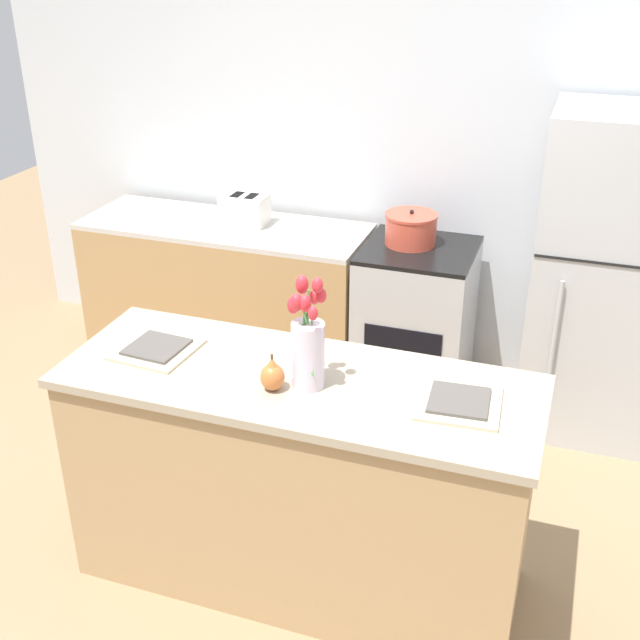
% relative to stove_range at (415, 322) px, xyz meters
% --- Properties ---
extents(ground_plane, '(10.00, 10.00, 0.00)m').
position_rel_stove_range_xyz_m(ground_plane, '(-0.10, -1.60, -0.44)').
color(ground_plane, '#997A56').
extents(back_wall, '(5.20, 0.08, 2.70)m').
position_rel_stove_range_xyz_m(back_wall, '(-0.10, 0.40, 0.91)').
color(back_wall, silver).
rests_on(back_wall, ground_plane).
extents(kitchen_island, '(1.80, 0.66, 0.95)m').
position_rel_stove_range_xyz_m(kitchen_island, '(-0.10, -1.60, 0.03)').
color(kitchen_island, tan).
rests_on(kitchen_island, ground_plane).
extents(back_counter, '(1.68, 0.60, 0.89)m').
position_rel_stove_range_xyz_m(back_counter, '(-1.16, 0.00, 0.00)').
color(back_counter, tan).
rests_on(back_counter, ground_plane).
extents(stove_range, '(0.60, 0.61, 0.89)m').
position_rel_stove_range_xyz_m(stove_range, '(0.00, 0.00, 0.00)').
color(stove_range, '#B2B5B7').
rests_on(stove_range, ground_plane).
extents(refrigerator, '(0.68, 0.67, 1.69)m').
position_rel_stove_range_xyz_m(refrigerator, '(0.95, 0.00, 0.40)').
color(refrigerator, '#B7BABC').
rests_on(refrigerator, ground_plane).
extents(flower_vase, '(0.14, 0.16, 0.43)m').
position_rel_stove_range_xyz_m(flower_vase, '(-0.05, -1.64, 0.68)').
color(flower_vase, silver).
rests_on(flower_vase, kitchen_island).
extents(pear_figurine, '(0.09, 0.09, 0.14)m').
position_rel_stove_range_xyz_m(pear_figurine, '(-0.16, -1.71, 0.57)').
color(pear_figurine, '#C66B33').
rests_on(pear_figurine, kitchen_island).
extents(plate_setting_left, '(0.31, 0.31, 0.02)m').
position_rel_stove_range_xyz_m(plate_setting_left, '(-0.70, -1.59, 0.52)').
color(plate_setting_left, beige).
rests_on(plate_setting_left, kitchen_island).
extents(plate_setting_right, '(0.31, 0.31, 0.02)m').
position_rel_stove_range_xyz_m(plate_setting_right, '(0.50, -1.59, 0.52)').
color(plate_setting_right, beige).
rests_on(plate_setting_right, kitchen_island).
extents(toaster, '(0.28, 0.18, 0.17)m').
position_rel_stove_range_xyz_m(toaster, '(-1.04, 0.05, 0.53)').
color(toaster, silver).
rests_on(toaster, back_counter).
extents(cooking_pot, '(0.29, 0.29, 0.20)m').
position_rel_stove_range_xyz_m(cooking_pot, '(-0.06, 0.04, 0.53)').
color(cooking_pot, '#CC4C38').
rests_on(cooking_pot, stove_range).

